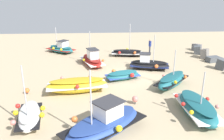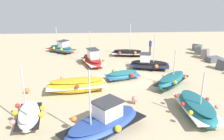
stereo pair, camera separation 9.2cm
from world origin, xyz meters
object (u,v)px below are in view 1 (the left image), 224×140
(fishing_boat_2, at_px, (92,60))
(person_walking, at_px, (150,45))
(fishing_boat_7, at_px, (105,123))
(fishing_boat_4, at_px, (29,116))
(fishing_boat_0, at_px, (149,64))
(fishing_boat_8, at_px, (123,75))
(mooring_buoy_0, at_px, (135,99))
(fishing_boat_3, at_px, (197,108))
(fishing_boat_5, at_px, (77,85))
(mooring_buoy_1, at_px, (27,90))
(fishing_boat_9, at_px, (127,53))
(fishing_boat_1, at_px, (61,48))
(fishing_boat_6, at_px, (172,80))

(fishing_boat_2, distance_m, person_walking, 8.03)
(fishing_boat_7, bearing_deg, fishing_boat_4, 123.80)
(fishing_boat_0, bearing_deg, fishing_boat_8, 55.71)
(fishing_boat_0, distance_m, mooring_buoy_0, 7.59)
(fishing_boat_8, distance_m, mooring_buoy_0, 4.67)
(fishing_boat_3, xyz_separation_m, person_walking, (-14.77, 0.43, 0.45))
(fishing_boat_4, height_order, fishing_boat_5, fishing_boat_4)
(fishing_boat_5, distance_m, mooring_buoy_1, 3.66)
(fishing_boat_9, relative_size, mooring_buoy_0, 6.43)
(fishing_boat_4, xyz_separation_m, person_walking, (-14.83, 10.31, 0.57))
(fishing_boat_5, distance_m, fishing_boat_7, 5.65)
(fishing_boat_9, xyz_separation_m, mooring_buoy_1, (9.82, -8.67, -0.13))
(fishing_boat_2, bearing_deg, fishing_boat_5, -27.60)
(fishing_boat_5, bearing_deg, fishing_boat_3, -35.01)
(fishing_boat_2, height_order, fishing_boat_4, fishing_boat_4)
(fishing_boat_4, xyz_separation_m, mooring_buoy_0, (-1.82, 6.41, -0.05))
(fishing_boat_2, height_order, mooring_buoy_1, fishing_boat_2)
(fishing_boat_0, xyz_separation_m, mooring_buoy_1, (5.05, -10.16, -0.22))
(person_walking, bearing_deg, fishing_boat_2, 61.23)
(fishing_boat_8, distance_m, fishing_boat_9, 7.40)
(fishing_boat_7, xyz_separation_m, fishing_boat_8, (-7.77, 1.83, -0.22))
(fishing_boat_0, bearing_deg, fishing_boat_2, -3.61)
(fishing_boat_0, xyz_separation_m, fishing_boat_7, (10.28, -4.65, 0.07))
(fishing_boat_0, height_order, person_walking, fishing_boat_0)
(fishing_boat_1, height_order, person_walking, fishing_boat_1)
(fishing_boat_7, relative_size, person_walking, 2.85)
(fishing_boat_4, bearing_deg, mooring_buoy_0, -83.84)
(fishing_boat_6, distance_m, mooring_buoy_1, 11.02)
(fishing_boat_2, height_order, person_walking, fishing_boat_2)
(fishing_boat_8, bearing_deg, mooring_buoy_1, -0.36)
(fishing_boat_5, bearing_deg, mooring_buoy_1, 174.58)
(fishing_boat_8, xyz_separation_m, person_walking, (-8.36, 4.21, 0.65))
(fishing_boat_5, xyz_separation_m, mooring_buoy_0, (2.22, 4.01, -0.18))
(fishing_boat_0, bearing_deg, fishing_boat_3, 110.23)
(fishing_boat_5, bearing_deg, fishing_boat_2, 74.38)
(fishing_boat_0, height_order, fishing_boat_4, fishing_boat_4)
(fishing_boat_4, distance_m, fishing_boat_5, 4.70)
(fishing_boat_4, relative_size, fishing_boat_7, 0.73)
(fishing_boat_8, distance_m, person_walking, 9.38)
(person_walking, distance_m, mooring_buoy_1, 15.90)
(fishing_boat_4, distance_m, fishing_boat_8, 8.89)
(fishing_boat_4, relative_size, fishing_boat_8, 1.12)
(fishing_boat_0, distance_m, fishing_boat_6, 4.50)
(fishing_boat_0, height_order, fishing_boat_8, fishing_boat_0)
(fishing_boat_0, xyz_separation_m, fishing_boat_5, (4.94, -6.51, 0.05))
(fishing_boat_2, height_order, fishing_boat_7, fishing_boat_7)
(fishing_boat_0, distance_m, fishing_boat_4, 12.66)
(fishing_boat_2, distance_m, mooring_buoy_1, 8.25)
(fishing_boat_8, bearing_deg, fishing_boat_9, -119.76)
(fishing_boat_6, relative_size, person_walking, 2.05)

